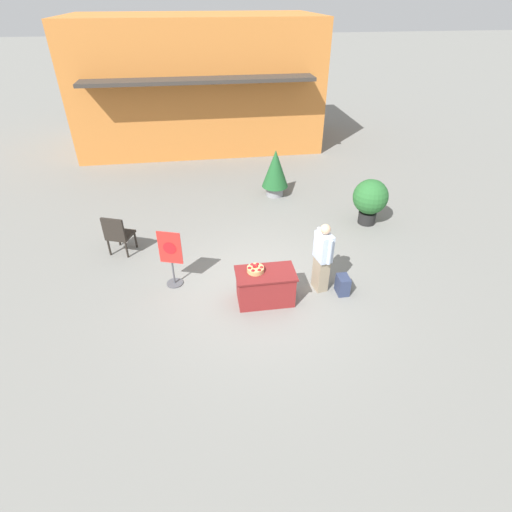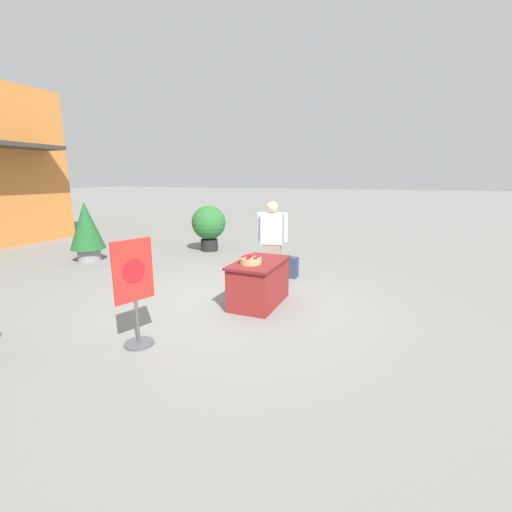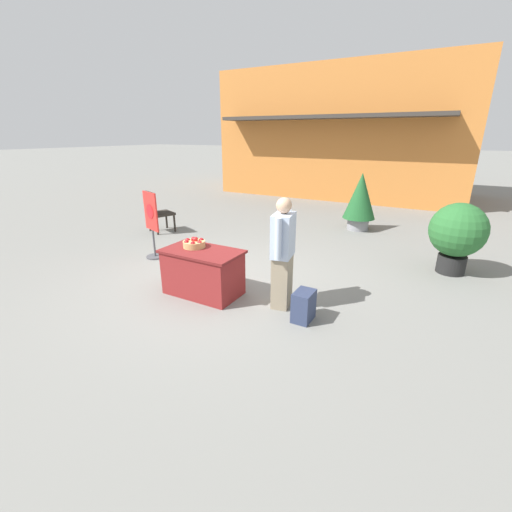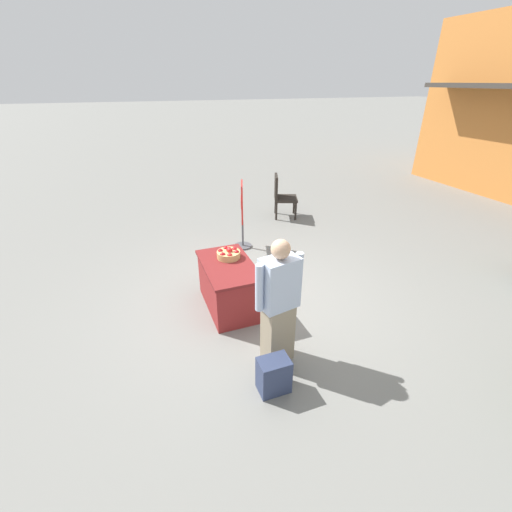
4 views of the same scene
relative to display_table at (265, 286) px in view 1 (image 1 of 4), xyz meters
The scene contains 10 objects.
ground_plane 0.62m from the display_table, 86.62° to the left, with size 120.00×120.00×0.00m, color slate.
storefront_building 11.15m from the display_table, 94.77° to the left, with size 9.31×5.57×4.74m.
display_table is the anchor object (origin of this frame).
apple_basket 0.47m from the display_table, 161.15° to the left, with size 0.34×0.34×0.16m.
person_visitor 1.35m from the display_table, 10.52° to the left, with size 0.33×0.60×1.60m.
backpack 1.69m from the display_table, ahead, with size 0.24×0.34×0.42m.
poster_board 2.12m from the display_table, 155.90° to the left, with size 0.49×0.36×1.34m.
patio_chair 3.98m from the display_table, 144.51° to the left, with size 0.71×0.71×1.04m.
potted_plant_far_left 5.24m from the display_table, 77.01° to the left, with size 0.82×0.82×1.47m.
potted_plant_far_right 4.48m from the display_table, 40.58° to the left, with size 0.95×0.95×1.28m.
Camera 1 is at (-1.19, -6.92, 5.49)m, focal length 28.00 mm.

